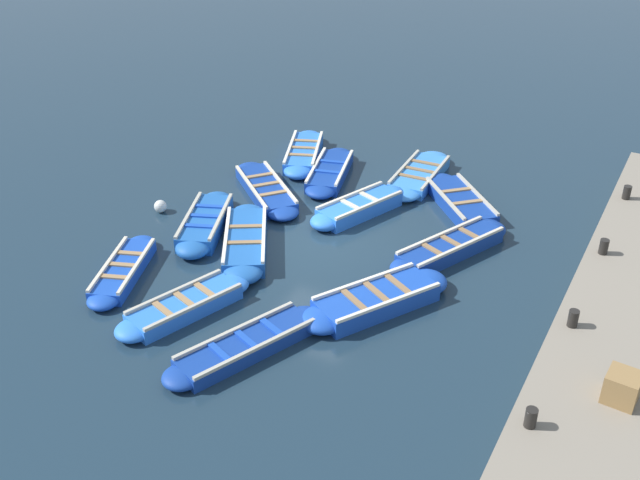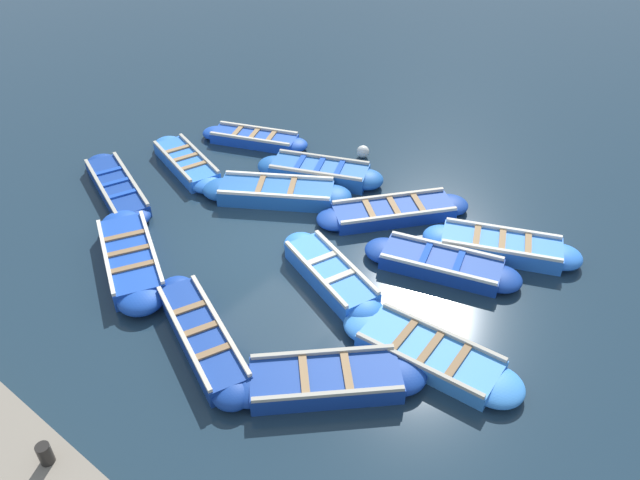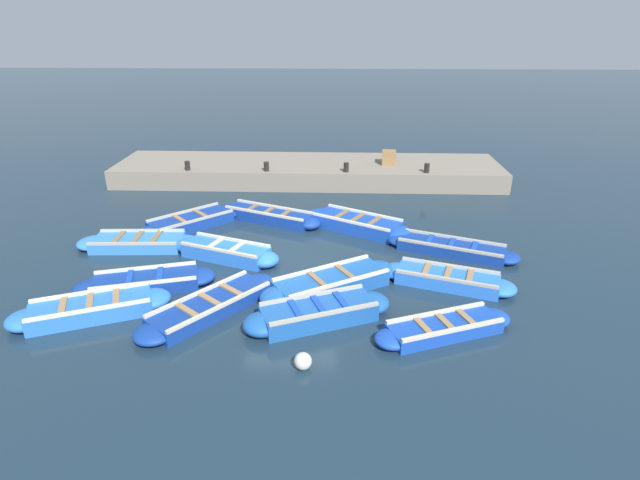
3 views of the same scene
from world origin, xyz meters
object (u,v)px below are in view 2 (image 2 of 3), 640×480
object	(u,v)px
boat_mid_row	(276,193)
buoy_yellow_far	(357,324)
boat_broadside	(441,264)
boat_outer_left	(254,139)
boat_tucked	(330,275)
bollard_mid_north	(45,454)
boat_centre	(319,172)
boat_inner_gap	(429,354)
boat_drifting	(117,188)
boat_outer_right	(501,247)
buoy_orange_near	(363,152)
boat_near_quay	(325,380)
boat_stern_in	(202,336)
boat_end_of_row	(393,212)
boat_far_corner	(131,258)
boat_bow_out	(186,163)

from	to	relation	value
boat_mid_row	buoy_yellow_far	size ratio (longest dim) A/B	13.82
boat_broadside	boat_outer_left	bearing A→B (deg)	76.22
boat_tucked	boat_mid_row	bearing A→B (deg)	60.42
boat_tucked	bollard_mid_north	distance (m)	6.24
boat_centre	buoy_yellow_far	xyz separation A→B (m)	(-3.83, -3.89, -0.07)
boat_broadside	bollard_mid_north	size ratio (longest dim) A/B	9.92
boat_inner_gap	bollard_mid_north	world-z (taller)	bollard_mid_north
boat_drifting	boat_outer_left	distance (m)	4.14
boat_tucked	boat_mid_row	world-z (taller)	boat_tucked
boat_outer_right	boat_inner_gap	size ratio (longest dim) A/B	0.98
buoy_orange_near	boat_broadside	bearing A→B (deg)	-125.98
boat_near_quay	boat_outer_right	world-z (taller)	boat_outer_right
boat_mid_row	boat_inner_gap	bearing A→B (deg)	-112.04
boat_centre	boat_broadside	distance (m)	4.49
boat_mid_row	boat_inner_gap	size ratio (longest dim) A/B	1.02
boat_stern_in	boat_tucked	bearing A→B (deg)	-16.05
boat_outer_left	bollard_mid_north	world-z (taller)	bollard_mid_north
boat_tucked	boat_drifting	size ratio (longest dim) A/B	0.87
boat_broadside	boat_end_of_row	size ratio (longest dim) A/B	1.02
boat_outer_right	bollard_mid_north	xyz separation A→B (m)	(-9.24, 2.67, 0.73)
boat_near_quay	bollard_mid_north	distance (m)	4.44
boat_outer_right	boat_far_corner	distance (m)	8.00
boat_outer_right	buoy_orange_near	xyz separation A→B (m)	(1.65, 4.81, -0.02)
boat_near_quay	boat_outer_left	xyz separation A→B (m)	(5.70, 6.93, -0.03)
boat_outer_left	boat_inner_gap	size ratio (longest dim) A/B	0.90
boat_outer_left	buoy_yellow_far	bearing A→B (deg)	-122.82
boat_outer_left	buoy_orange_near	world-z (taller)	boat_outer_left
boat_mid_row	buoy_yellow_far	world-z (taller)	boat_mid_row
boat_drifting	boat_outer_right	world-z (taller)	boat_outer_right
boat_outer_left	boat_inner_gap	bearing A→B (deg)	-116.86
boat_drifting	boat_inner_gap	bearing A→B (deg)	-90.23
boat_broadside	boat_stern_in	bearing A→B (deg)	152.06
boat_bow_out	boat_drifting	bearing A→B (deg)	165.78
buoy_orange_near	boat_outer_right	bearing A→B (deg)	-108.91
buoy_yellow_far	boat_inner_gap	bearing A→B (deg)	-83.98
boat_drifting	buoy_yellow_far	size ratio (longest dim) A/B	14.17
boat_tucked	boat_outer_right	xyz separation A→B (m)	(3.05, -2.36, -0.01)
boat_outer_left	boat_inner_gap	world-z (taller)	boat_inner_gap
boat_outer_left	boat_centre	world-z (taller)	boat_centre
boat_drifting	buoy_yellow_far	world-z (taller)	boat_drifting
bollard_mid_north	boat_centre	bearing A→B (deg)	14.40
boat_outer_right	boat_broadside	bearing A→B (deg)	150.20
boat_near_quay	buoy_yellow_far	distance (m)	1.53
boat_drifting	boat_stern_in	distance (m)	5.92
boat_bow_out	buoy_yellow_far	distance (m)	7.32
boat_centre	boat_far_corner	world-z (taller)	boat_centre
boat_mid_row	bollard_mid_north	world-z (taller)	bollard_mid_north
boat_tucked	bollard_mid_north	bearing A→B (deg)	177.18
boat_outer_right	boat_drifting	bearing A→B (deg)	112.77
boat_broadside	boat_inner_gap	distance (m)	2.60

